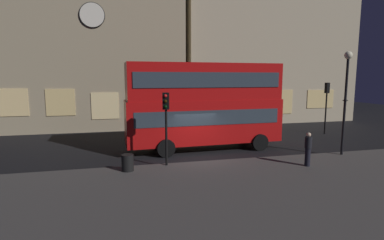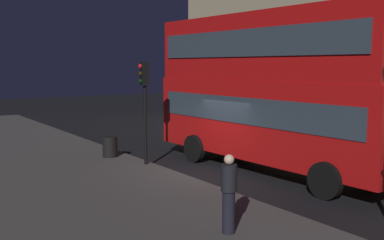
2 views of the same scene
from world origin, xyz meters
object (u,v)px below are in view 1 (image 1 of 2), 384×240
at_px(double_decker_bus, 204,102).
at_px(pedestrian, 308,149).
at_px(traffic_light_near_kerb, 166,113).
at_px(street_lamp, 346,84).
at_px(traffic_light_far_side, 326,97).
at_px(litter_bin, 128,163).

relative_size(double_decker_bus, pedestrian, 5.78).
relative_size(traffic_light_near_kerb, street_lamp, 0.63).
bearing_deg(traffic_light_far_side, street_lamp, 47.78).
bearing_deg(double_decker_bus, traffic_light_near_kerb, -133.25).
distance_m(traffic_light_near_kerb, litter_bin, 3.08).
distance_m(pedestrian, litter_bin, 9.10).
xyz_separation_m(double_decker_bus, pedestrian, (4.05, -5.20, -2.05)).
relative_size(pedestrian, litter_bin, 2.16).
xyz_separation_m(traffic_light_near_kerb, pedestrian, (7.00, -1.82, -1.81)).
bearing_deg(double_decker_bus, street_lamp, -28.11).
bearing_deg(double_decker_bus, traffic_light_far_side, 12.72).
bearing_deg(litter_bin, pedestrian, -8.37).
xyz_separation_m(double_decker_bus, litter_bin, (-4.94, -3.88, -2.55)).
bearing_deg(traffic_light_near_kerb, pedestrian, 1.28).
distance_m(street_lamp, litter_bin, 12.90).
xyz_separation_m(double_decker_bus, traffic_light_near_kerb, (-2.95, -3.38, -0.24)).
relative_size(traffic_light_near_kerb, pedestrian, 2.15).
bearing_deg(double_decker_bus, pedestrian, -54.20).
relative_size(traffic_light_near_kerb, traffic_light_far_side, 0.89).
xyz_separation_m(pedestrian, litter_bin, (-8.98, 1.32, -0.49)).
distance_m(double_decker_bus, traffic_light_near_kerb, 4.50).
bearing_deg(pedestrian, litter_bin, -179.24).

